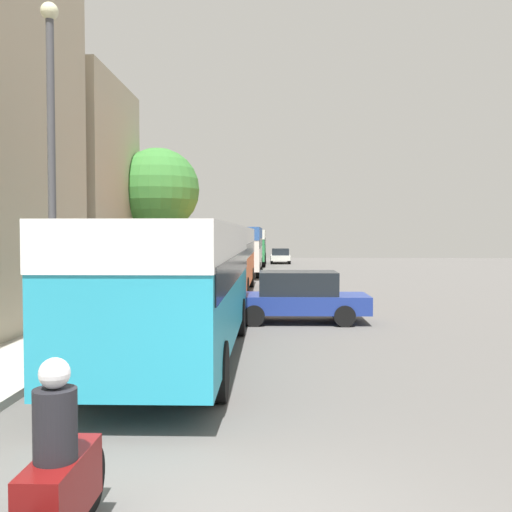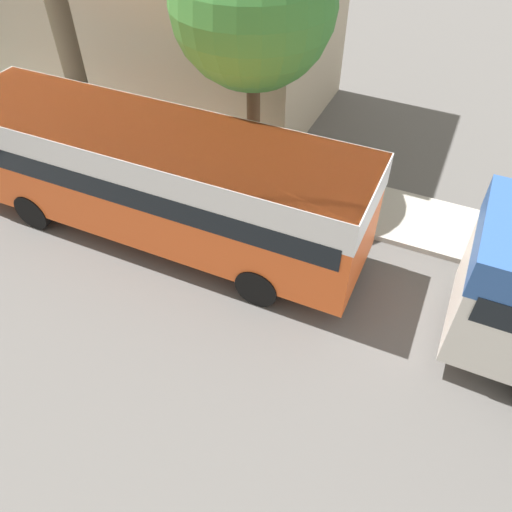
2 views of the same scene
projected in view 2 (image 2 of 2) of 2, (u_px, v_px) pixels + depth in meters
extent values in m
cube|color=#EA5B23|center=(156.00, 176.00, 11.84)|extent=(2.54, 10.28, 2.51)
cube|color=white|center=(151.00, 144.00, 11.23)|extent=(2.56, 10.33, 0.75)
cube|color=black|center=(154.00, 165.00, 11.62)|extent=(2.59, 9.86, 0.55)
cylinder|color=black|center=(296.00, 224.00, 12.53)|extent=(0.28, 1.00, 1.00)
cylinder|color=black|center=(258.00, 286.00, 10.99)|extent=(0.28, 1.00, 1.00)
cylinder|color=black|center=(91.00, 165.00, 14.43)|extent=(0.28, 1.00, 1.00)
cylinder|color=black|center=(34.00, 211.00, 12.90)|extent=(0.28, 1.00, 1.00)
cylinder|color=brown|center=(254.00, 125.00, 13.59)|extent=(0.36, 0.36, 3.22)
sphere|color=#387A33|center=(253.00, 3.00, 11.45)|extent=(3.94, 3.94, 3.94)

